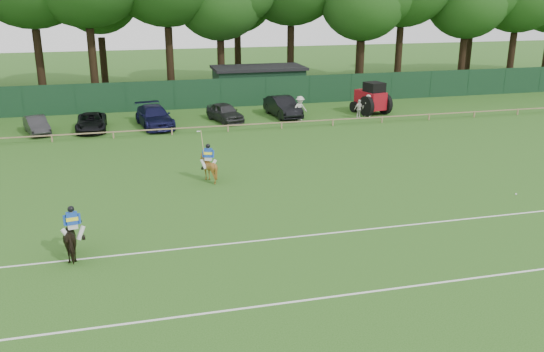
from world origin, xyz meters
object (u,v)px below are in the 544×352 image
object	(u,v)px
hatch_grey	(225,112)
spectator_right	(368,105)
estate_black	(283,107)
utility_shed	(259,83)
spectator_mid	(359,109)
sedan_navy	(154,117)
suv_black	(91,122)
horse_dark	(74,239)
polo_ball	(516,194)
tractor	(372,99)
spectator_left	(300,108)
horse_chestnut	(209,168)
sedan_grey	(37,125)

from	to	relation	value
hatch_grey	spectator_right	world-z (taller)	spectator_right
estate_black	utility_shed	distance (m)	7.96
utility_shed	spectator_mid	bearing A→B (deg)	-59.68
sedan_navy	estate_black	bearing A→B (deg)	-2.97
suv_black	spectator_mid	world-z (taller)	spectator_mid
horse_dark	polo_ball	size ratio (longest dim) A/B	19.59
sedan_navy	spectator_mid	world-z (taller)	sedan_navy
horse_dark	polo_ball	world-z (taller)	horse_dark
tractor	spectator_right	bearing A→B (deg)	-141.15
spectator_left	horse_dark	bearing A→B (deg)	-148.13
horse_chestnut	utility_shed	world-z (taller)	utility_shed
horse_chestnut	estate_black	size ratio (longest dim) A/B	0.30
spectator_left	spectator_right	distance (m)	5.79
estate_black	polo_ball	world-z (taller)	estate_black
horse_chestnut	utility_shed	distance (m)	24.10
spectator_mid	polo_ball	bearing A→B (deg)	-106.03
polo_ball	horse_dark	bearing A→B (deg)	-174.70
tractor	polo_ball	bearing A→B (deg)	-106.12
sedan_navy	tractor	distance (m)	17.58
utility_shed	suv_black	bearing A→B (deg)	-147.55
horse_dark	spectator_left	size ratio (longest dim) A/B	0.92
horse_dark	suv_black	world-z (taller)	horse_dark
suv_black	sedan_grey	bearing A→B (deg)	179.74
polo_ball	hatch_grey	bearing A→B (deg)	119.07
estate_black	polo_ball	distance (m)	21.85
spectator_left	spectator_mid	xyz separation A→B (m)	(4.76, -0.39, -0.21)
sedan_navy	hatch_grey	xyz separation A→B (m)	(5.40, 0.55, -0.06)
estate_black	spectator_mid	xyz separation A→B (m)	(5.68, -2.12, -0.05)
spectator_right	utility_shed	xyz separation A→B (m)	(-6.90, 9.50, 0.66)
sedan_grey	hatch_grey	size ratio (longest dim) A/B	0.90
horse_chestnut	sedan_grey	xyz separation A→B (m)	(-10.35, 13.50, -0.10)
sedan_grey	suv_black	distance (m)	3.72
estate_black	horse_chestnut	bearing A→B (deg)	-125.21
spectator_left	utility_shed	bearing A→B (deg)	74.49
estate_black	spectator_mid	bearing A→B (deg)	-27.01
sedan_grey	sedan_navy	distance (m)	8.25
polo_ball	utility_shed	world-z (taller)	utility_shed
suv_black	utility_shed	size ratio (longest dim) A/B	0.53
suv_black	utility_shed	distance (m)	17.26
suv_black	utility_shed	xyz separation A→B (m)	(14.55, 9.25, 0.91)
horse_chestnut	spectator_left	bearing A→B (deg)	-104.61
polo_ball	spectator_right	bearing A→B (deg)	89.20
horse_chestnut	spectator_right	world-z (taller)	spectator_right
horse_dark	polo_ball	xyz separation A→B (m)	(20.83, 1.93, -0.70)
spectator_right	estate_black	bearing A→B (deg)	-158.60
suv_black	spectator_left	distance (m)	15.67
sedan_grey	horse_dark	bearing A→B (deg)	-96.59
spectator_left	tractor	distance (m)	6.51
sedan_navy	spectator_mid	xyz separation A→B (m)	(15.90, -0.95, -0.02)
suv_black	horse_dark	bearing A→B (deg)	-89.21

